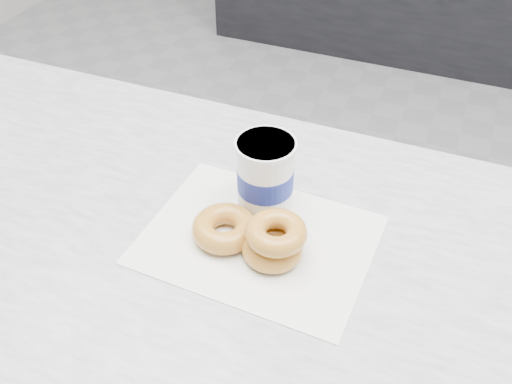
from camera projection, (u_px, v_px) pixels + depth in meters
ground at (325, 322)px, 1.84m from camera, size 5.00×5.00×0.00m
wax_paper at (258, 240)px, 0.87m from camera, size 0.35×0.27×0.00m
donut_single at (225, 228)px, 0.86m from camera, size 0.11×0.11×0.03m
donut_stack at (274, 241)px, 0.82m from camera, size 0.11×0.11×0.06m
coffee_cup at (265, 175)px, 0.88m from camera, size 0.12×0.12×0.13m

